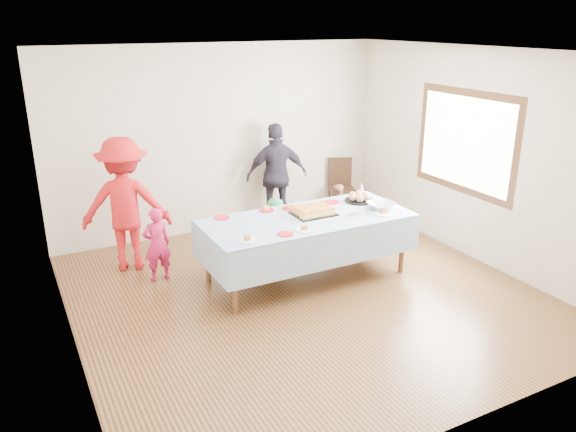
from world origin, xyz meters
name	(u,v)px	position (x,y,z in m)	size (l,w,h in m)	color
ground	(304,294)	(0.00, 0.00, 0.00)	(5.00, 5.00, 0.00)	#412512
room_walls	(310,143)	(0.05, 0.00, 1.77)	(5.04, 5.04, 2.72)	#C2B39E
party_table	(307,222)	(0.25, 0.38, 0.72)	(2.50, 1.10, 0.78)	brown
birthday_cake	(313,211)	(0.36, 0.44, 0.82)	(0.50, 0.38, 0.09)	black
rolls_tray	(359,198)	(1.14, 0.61, 0.83)	(0.38, 0.38, 0.11)	black
punch_bowl	(381,206)	(1.21, 0.23, 0.82)	(0.34, 0.34, 0.08)	silver
party_hat	(361,189)	(1.31, 0.81, 0.87)	(0.11, 0.11, 0.18)	white
fork_pile	(356,213)	(0.80, 0.18, 0.81)	(0.24, 0.18, 0.07)	white
plate_red_far_a	(222,217)	(-0.66, 0.83, 0.79)	(0.19, 0.19, 0.01)	red
plate_red_far_b	(267,210)	(-0.08, 0.82, 0.79)	(0.18, 0.18, 0.01)	red
plate_red_far_c	(290,208)	(0.21, 0.76, 0.79)	(0.20, 0.20, 0.01)	red
plate_red_far_d	(332,202)	(0.80, 0.73, 0.79)	(0.20, 0.20, 0.01)	red
plate_red_near	(285,234)	(-0.24, 0.01, 0.79)	(0.18, 0.18, 0.01)	red
plate_white_left	(247,240)	(-0.69, 0.03, 0.79)	(0.20, 0.20, 0.01)	white
plate_white_mid	(304,230)	(0.00, 0.02, 0.79)	(0.20, 0.20, 0.01)	white
plate_white_right	(384,213)	(1.13, 0.06, 0.79)	(0.24, 0.24, 0.01)	white
dining_chair	(341,183)	(1.94, 2.27, 0.50)	(0.50, 0.50, 0.89)	black
toddler_left	(157,244)	(-1.38, 1.16, 0.46)	(0.33, 0.22, 0.92)	#CB1955
toddler_mid	(276,230)	(0.14, 1.01, 0.42)	(0.42, 0.27, 0.85)	#287A3B
toddler_right	(336,210)	(1.33, 1.43, 0.38)	(0.37, 0.29, 0.77)	#BA7256
adult_left	(125,205)	(-1.60, 1.68, 0.84)	(1.09, 0.63, 1.68)	red
adult_right	(277,176)	(0.75, 2.20, 0.79)	(0.92, 0.38, 1.57)	#2B2635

